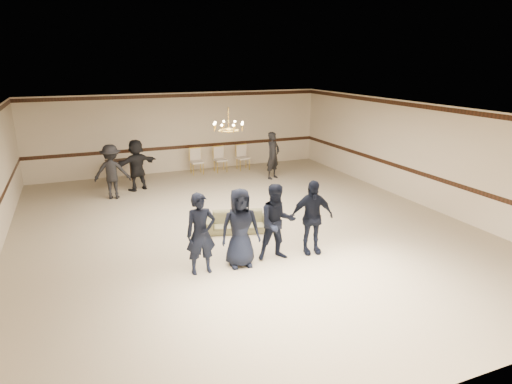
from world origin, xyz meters
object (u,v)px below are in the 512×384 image
chandelier (228,119)px  banquet_chair_mid (220,160)px  boy_b (240,228)px  settee (238,222)px  adult_left (112,172)px  adult_right (273,155)px  boy_d (312,217)px  banquet_chair_left (197,162)px  adult_mid (137,165)px  boy_a (201,234)px  console_table (119,170)px  boy_c (277,222)px  banquet_chair_right (243,158)px

chandelier → banquet_chair_mid: (1.40, 5.19, -2.36)m
boy_b → settee: (0.67, 1.96, -0.64)m
chandelier → adult_left: 4.77m
boy_b → adult_right: 7.66m
boy_d → adult_left: bearing=131.3°
boy_d → banquet_chair_left: boy_d is taller
boy_d → settee: (-1.13, 1.96, -0.64)m
chandelier → boy_d: chandelier is taller
settee → adult_mid: size_ratio=0.98×
settee → banquet_chair_left: bearing=100.4°
boy_a → adult_mid: bearing=93.5°
banquet_chair_left → console_table: 3.01m
adult_mid → banquet_chair_left: size_ratio=1.78×
boy_b → boy_d: bearing=5.9°
boy_c → console_table: 9.02m
boy_a → adult_right: size_ratio=0.99×
boy_b → adult_mid: adult_mid is taller
adult_mid → console_table: 1.73m
banquet_chair_right → console_table: 5.01m
adult_mid → boy_a: bearing=72.3°
banquet_chair_mid → boy_c: bearing=-102.8°
settee → adult_right: size_ratio=0.98×
settee → adult_mid: (-1.94, 5.07, 0.65)m
boy_d → banquet_chair_left: bearing=102.9°
boy_b → boy_d: (1.80, 0.00, 0.00)m
banquet_chair_left → banquet_chair_right: 2.00m
boy_a → adult_right: 8.15m
boy_b → boy_c: 0.90m
chandelier → settee: bearing=-98.9°
adult_left → console_table: 2.38m
banquet_chair_left → banquet_chair_mid: 1.00m
console_table → settee: bearing=-73.0°
console_table → banquet_chair_mid: bearing=-5.7°
adult_right → banquet_chair_mid: adult_right is taller
banquet_chair_mid → console_table: bearing=173.6°
boy_b → console_table: bearing=107.3°
boy_c → boy_d: (0.90, 0.00, 0.00)m
banquet_chair_left → banquet_chair_mid: bearing=-1.7°
boy_b → console_table: size_ratio=1.85×
chandelier → adult_mid: chandelier is taller
adult_mid → banquet_chair_right: 4.76m
boy_b → chandelier: bearing=80.8°
banquet_chair_left → boy_b: bearing=-100.3°
boy_a → boy_c: same height
boy_b → banquet_chair_mid: bearing=80.8°
adult_left → adult_mid: 1.14m
console_table → boy_c: bearing=-75.9°
adult_right → banquet_chair_right: 1.91m
adult_mid → console_table: size_ratio=1.87×
banquet_chair_left → boy_a: bearing=-106.2°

